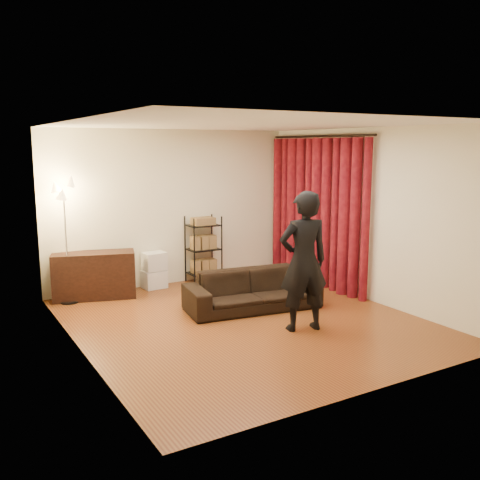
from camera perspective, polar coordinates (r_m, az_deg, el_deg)
floor at (r=7.56m, az=0.50°, el=-8.65°), size 5.00×5.00×0.00m
ceiling at (r=7.17m, az=0.53°, el=12.26°), size 5.00×5.00×0.00m
wall_back at (r=9.46m, az=-7.29°, el=3.44°), size 5.00×0.00×5.00m
wall_front at (r=5.29m, az=14.56°, el=-1.98°), size 5.00×0.00×5.00m
wall_left at (r=6.40m, az=-17.05°, el=-0.05°), size 0.00×5.00×5.00m
wall_right at (r=8.60m, az=13.50°, el=2.60°), size 0.00×5.00×5.00m
curtain_rod at (r=9.32m, az=8.50°, el=10.89°), size 0.04×2.65×0.04m
curtain at (r=9.38m, az=8.20°, el=2.90°), size 0.22×2.65×2.55m
sofa at (r=8.02m, az=1.35°, el=-5.38°), size 2.09×1.06×0.58m
person at (r=7.04m, az=6.79°, el=-2.29°), size 0.76×0.58×1.86m
media_cabinet at (r=8.89m, az=-15.30°, el=-3.65°), size 1.36×0.82×0.75m
storage_boxes at (r=9.30m, az=-9.12°, el=-3.20°), size 0.39×0.32×0.63m
wire_shelf at (r=9.57m, az=-3.92°, el=-0.99°), size 0.60×0.48×1.19m
floor_lamp at (r=8.62m, az=-18.05°, el=-0.29°), size 0.39×0.39×1.90m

